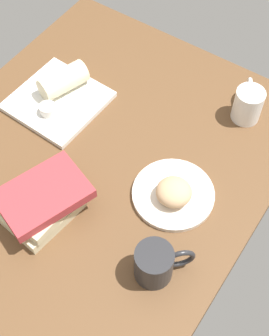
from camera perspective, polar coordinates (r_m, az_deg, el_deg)
dining_table at (r=133.02cm, az=-4.84°, el=0.08°), size 110.00×90.00×4.00cm
round_plate at (r=125.28cm, az=4.56°, el=-3.08°), size 21.26×21.26×1.40cm
scone_pastry at (r=121.62cm, az=4.64°, el=-2.82°), size 11.98×12.06×5.45cm
square_plate at (r=145.26cm, az=-8.96°, el=7.80°), size 25.62×25.62×1.60cm
sauce_cup at (r=140.58cm, az=-10.13°, el=6.83°), size 4.72×4.72×2.80cm
breakfast_wrap at (r=144.69cm, az=-8.37°, el=10.13°), size 15.62×11.00×6.82cm
book_stack at (r=121.12cm, az=-10.70°, el=-3.98°), size 24.98×20.94×8.87cm
coffee_mug at (r=111.74cm, az=2.49°, el=-11.11°), size 11.89×11.73×10.03cm
second_mug at (r=140.71cm, az=13.17°, el=7.39°), size 12.75×8.57×10.08cm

